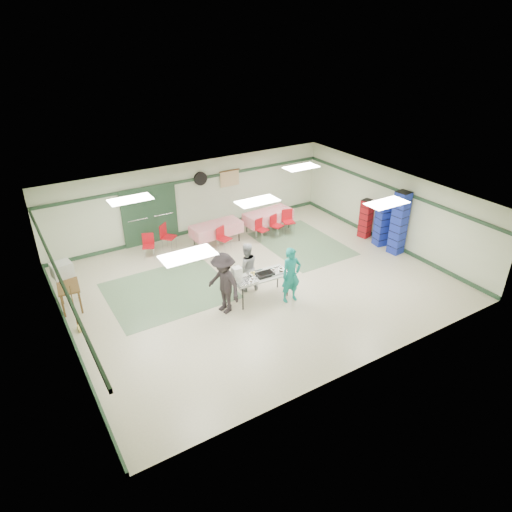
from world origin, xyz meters
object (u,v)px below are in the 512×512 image
volunteer_grey (246,267)px  crate_stack_red (366,219)px  volunteer_teal (291,275)px  dining_table_a (268,216)px  chair_a (275,223)px  chair_loose_b (148,243)px  crate_stack_blue_b (382,225)px  broom (74,307)px  dining_table_b (216,229)px  serving_table (261,277)px  office_printer (62,270)px  chair_b (261,227)px  chair_d (222,236)px  crate_stack_blue_a (399,223)px  printer_table (69,289)px  volunteer_dark (224,283)px  chair_loose_a (166,234)px  chair_c (288,219)px

volunteer_grey → crate_stack_red: volunteer_grey is taller
volunteer_teal → dining_table_a: bearing=68.8°
volunteer_teal → chair_a: (2.03, 3.87, -0.32)m
dining_table_a → chair_loose_b: 4.64m
crate_stack_blue_b → broom: crate_stack_blue_b is taller
volunteer_teal → chair_loose_b: 5.36m
dining_table_b → crate_stack_blue_b: (4.93, -3.16, 0.22)m
dining_table_b → broom: (-5.45, -2.71, 0.14)m
volunteer_grey → serving_table: bearing=113.8°
dining_table_a → chair_a: bearing=-101.3°
crate_stack_red → office_printer: size_ratio=2.70×
dining_table_a → dining_table_b: same height
chair_b → office_printer: 6.91m
volunteer_teal → chair_d: (-0.17, 3.87, -0.31)m
crate_stack_blue_b → chair_a: bearing=137.2°
crate_stack_blue_a → crate_stack_blue_b: size_ratio=1.42×
broom → crate_stack_blue_a: bearing=7.4°
crate_stack_blue_a → dining_table_b: bearing=141.7°
chair_b → printer_table: bearing=175.3°
crate_stack_red → printer_table: size_ratio=1.56×
crate_stack_blue_b → dining_table_a: bearing=130.9°
serving_table → broom: 5.03m
dining_table_a → chair_b: chair_b is taller
dining_table_b → office_printer: 5.48m
crate_stack_blue_a → crate_stack_blue_b: bearing=90.0°
chair_loose_b → crate_stack_blue_b: bearing=-2.9°
chair_b → office_printer: size_ratio=1.51×
chair_b → volunteer_grey: bearing=-142.3°
crate_stack_blue_a → office_printer: (-10.30, 2.89, -0.16)m
volunteer_grey → chair_loose_b: volunteer_grey is taller
volunteer_dark → chair_b: 4.72m
volunteer_teal → broom: (-5.55, 1.73, -0.12)m
chair_loose_b → chair_loose_a: bearing=37.2°
dining_table_b → broom: bearing=-156.6°
volunteer_teal → crate_stack_red: bearing=27.4°
chair_d → crate_stack_blue_a: crate_stack_blue_a is taller
broom → chair_b: bearing=30.9°
dining_table_b → chair_d: (-0.06, -0.57, -0.05)m
chair_d → chair_loose_a: 1.96m
chair_a → chair_d: chair_d is taller
serving_table → chair_a: bearing=53.4°
volunteer_grey → chair_a: (2.82, 2.70, -0.25)m
serving_table → chair_c: 4.69m
chair_c → office_printer: office_printer is taller
dining_table_b → office_printer: size_ratio=3.47×
chair_loose_b → printer_table: 3.49m
crate_stack_blue_a → office_printer: 10.70m
chair_a → volunteer_teal: bearing=-136.7°
dining_table_a → chair_b: 0.90m
volunteer_teal → printer_table: bearing=156.7°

